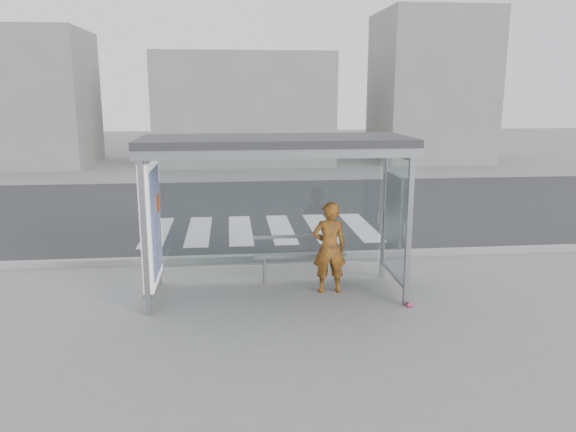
# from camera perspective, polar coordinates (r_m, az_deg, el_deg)

# --- Properties ---
(ground) EXTENTS (80.00, 80.00, 0.00)m
(ground) POSITION_cam_1_polar(r_m,az_deg,el_deg) (9.48, -1.20, -7.94)
(ground) COLOR slate
(ground) RESTS_ON ground
(road) EXTENTS (30.00, 10.00, 0.01)m
(road) POSITION_cam_1_polar(r_m,az_deg,el_deg) (16.21, -3.29, 0.75)
(road) COLOR #2B2B2D
(road) RESTS_ON ground
(curb) EXTENTS (30.00, 0.18, 0.12)m
(curb) POSITION_cam_1_polar(r_m,az_deg,el_deg) (11.31, -2.04, -4.20)
(curb) COLOR gray
(curb) RESTS_ON ground
(crosswalk) EXTENTS (5.55, 3.00, 0.00)m
(crosswalk) POSITION_cam_1_polar(r_m,az_deg,el_deg) (13.78, -2.78, -1.38)
(crosswalk) COLOR silver
(crosswalk) RESTS_ON ground
(bus_shelter) EXTENTS (4.25, 1.65, 2.62)m
(bus_shelter) POSITION_cam_1_polar(r_m,az_deg,el_deg) (9.02, -3.64, 4.01)
(bus_shelter) COLOR gray
(bus_shelter) RESTS_ON ground
(building_left) EXTENTS (6.00, 5.00, 6.00)m
(building_left) POSITION_cam_1_polar(r_m,az_deg,el_deg) (28.41, -25.54, 10.74)
(building_left) COLOR slate
(building_left) RESTS_ON ground
(building_center) EXTENTS (8.00, 5.00, 5.00)m
(building_center) POSITION_cam_1_polar(r_m,az_deg,el_deg) (26.87, -4.53, 10.80)
(building_center) COLOR slate
(building_center) RESTS_ON ground
(building_right) EXTENTS (5.00, 5.00, 7.00)m
(building_right) POSITION_cam_1_polar(r_m,az_deg,el_deg) (28.56, 14.25, 12.57)
(building_right) COLOR slate
(building_right) RESTS_ON ground
(person) EXTENTS (0.57, 0.37, 1.56)m
(person) POSITION_cam_1_polar(r_m,az_deg,el_deg) (9.37, 4.21, -3.21)
(person) COLOR red
(person) RESTS_ON ground
(bench) EXTENTS (1.63, 0.21, 0.84)m
(bench) POSITION_cam_1_polar(r_m,az_deg,el_deg) (9.92, 1.23, -3.93)
(bench) COLOR slate
(bench) RESTS_ON ground
(soda_can) EXTENTS (0.13, 0.10, 0.06)m
(soda_can) POSITION_cam_1_polar(r_m,az_deg,el_deg) (9.13, 12.26, -8.87)
(soda_can) COLOR #DA407D
(soda_can) RESTS_ON ground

